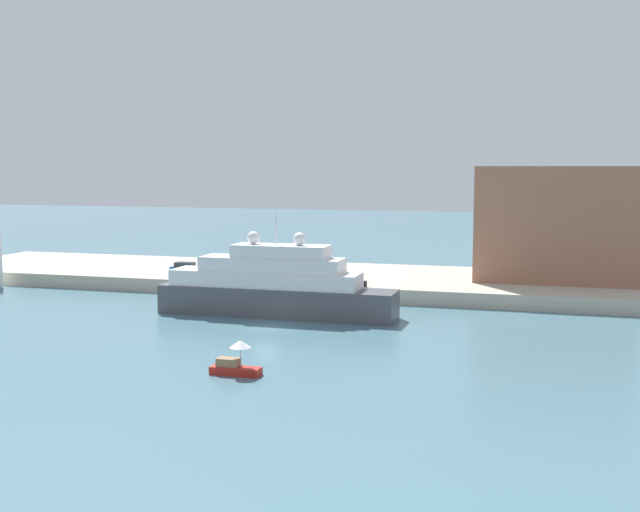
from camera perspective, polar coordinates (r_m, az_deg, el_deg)
name	(u,v)px	position (r m, az deg, el deg)	size (l,w,h in m)	color
ground	(266,328)	(75.35, -3.88, -5.21)	(400.00, 400.00, 0.00)	slate
quay_dock	(340,280)	(100.84, 1.46, -1.74)	(110.00, 22.51, 1.69)	#B7AD99
large_yacht	(274,287)	(81.06, -3.36, -2.25)	(24.74, 4.44, 10.44)	#4C4C51
small_motorboat	(236,362)	(58.86, -6.11, -7.59)	(3.78, 1.58, 2.62)	#B22319
work_barge	(187,297)	(92.02, -9.56, -2.92)	(6.46, 1.73, 0.74)	silver
harbor_building	(556,223)	(98.45, 16.66, 2.27)	(18.51, 10.64, 13.58)	#9E664C
parked_car	(186,268)	(102.37, -9.65, -0.89)	(3.92, 1.68, 1.39)	#1E4C99
person_figure	(218,272)	(97.33, -7.39, -1.16)	(0.36, 0.36, 1.54)	maroon
mooring_bollard	(365,284)	(89.45, 3.26, -2.02)	(0.48, 0.48, 0.69)	black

